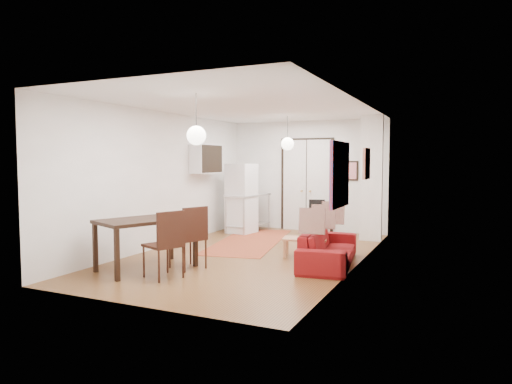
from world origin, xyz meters
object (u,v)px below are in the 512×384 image
at_px(dining_chair_far, 167,237).
at_px(black_side_chair, 318,213).
at_px(sofa, 328,248).
at_px(dining_table, 146,224).
at_px(coffee_table, 305,240).
at_px(dining_chair_near, 191,231).
at_px(fridge, 242,198).
at_px(kitchen_counter, 248,207).

xyz_separation_m(dining_chair_far, black_side_chair, (0.89, 5.31, -0.12)).
distance_m(dining_chair_far, black_side_chair, 5.38).
relative_size(sofa, dining_chair_far, 1.95).
bearing_deg(sofa, dining_table, 112.67).
distance_m(sofa, coffee_table, 0.74).
xyz_separation_m(coffee_table, dining_table, (-2.15, -2.07, 0.46)).
bearing_deg(coffee_table, black_side_chair, 102.43).
bearing_deg(black_side_chair, dining_chair_near, 60.55).
relative_size(coffee_table, dining_chair_near, 0.85).
xyz_separation_m(sofa, fridge, (-3.01, 2.57, 0.58)).
bearing_deg(coffee_table, dining_chair_far, -123.84).
distance_m(coffee_table, black_side_chair, 3.07).
xyz_separation_m(fridge, dining_chair_near, (0.87, -3.73, -0.26)).
bearing_deg(dining_chair_near, sofa, 141.02).
height_order(coffee_table, kitchen_counter, kitchen_counter).
height_order(coffee_table, dining_table, dining_table).
bearing_deg(sofa, black_side_chair, 11.98).
height_order(fridge, dining_chair_near, fridge).
xyz_separation_m(coffee_table, black_side_chair, (-0.66, 2.99, 0.19)).
bearing_deg(kitchen_counter, dining_chair_far, -72.13).
bearing_deg(black_side_chair, sofa, 91.49).
distance_m(coffee_table, fridge, 3.27).
height_order(fridge, dining_chair_far, fridge).
xyz_separation_m(coffee_table, kitchen_counter, (-2.37, 2.39, 0.32)).
bearing_deg(sofa, dining_chair_far, 123.04).
bearing_deg(dining_chair_near, black_side_chair, -168.48).
bearing_deg(black_side_chair, dining_table, 55.11).
distance_m(sofa, kitchen_counter, 4.11).
relative_size(sofa, dining_chair_near, 1.95).
xyz_separation_m(dining_chair_near, dining_chair_far, (0.00, -0.70, 0.00)).
height_order(coffee_table, black_side_chair, black_side_chair).
bearing_deg(fridge, kitchen_counter, 87.53).
distance_m(dining_chair_near, black_side_chair, 4.69).
bearing_deg(dining_table, fridge, 93.64).
relative_size(dining_chair_near, dining_chair_far, 1.00).
relative_size(coffee_table, dining_table, 0.51).
height_order(kitchen_counter, dining_chair_far, dining_chair_far).
bearing_deg(dining_table, dining_chair_far, -21.70).
bearing_deg(dining_chair_near, coffee_table, 158.60).
bearing_deg(dining_chair_far, kitchen_counter, -147.66).
height_order(coffee_table, dining_chair_near, dining_chair_near).
xyz_separation_m(coffee_table, dining_chair_far, (-1.55, -2.31, 0.31)).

